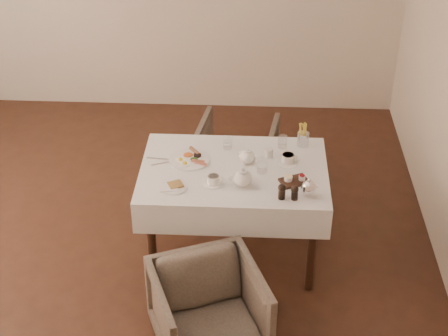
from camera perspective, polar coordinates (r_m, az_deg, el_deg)
table at (r=4.75m, az=0.81°, el=-1.24°), size 1.28×0.88×0.75m
armchair_near at (r=4.28m, az=-1.27°, el=-11.91°), size 0.83×0.84×0.60m
armchair_far at (r=5.68m, az=1.06°, el=1.06°), size 0.72×0.73×0.59m
breakfast_plate at (r=4.78m, az=-2.89°, el=0.79°), size 0.28×0.28×0.04m
side_plate at (r=4.50m, az=-4.28°, el=-1.57°), size 0.19×0.18×0.02m
teapot_centre at (r=4.71m, az=1.93°, el=1.03°), size 0.18×0.17×0.12m
teapot_front at (r=4.48m, az=1.57°, el=-0.76°), size 0.18×0.14×0.14m
creamer at (r=4.79m, az=3.73°, el=1.28°), size 0.07×0.07×0.07m
teacup_near at (r=4.52m, az=-0.89°, el=-1.03°), size 0.13×0.13×0.06m
teacup_far at (r=4.75m, az=5.34°, el=0.75°), size 0.14×0.14×0.07m
glass_left at (r=4.88m, az=0.31°, el=2.08°), size 0.08×0.08×0.09m
glass_mid at (r=4.63m, az=3.19°, el=0.20°), size 0.07×0.07×0.10m
glass_right at (r=4.91m, az=4.89°, el=2.19°), size 0.08×0.08×0.09m
condiment_board at (r=4.56m, az=5.84°, el=-1.02°), size 0.22×0.19×0.05m
pepper_mill_left at (r=4.38m, az=4.84°, el=-1.94°), size 0.06×0.06×0.11m
pepper_mill_right at (r=4.39m, az=5.90°, el=-2.05°), size 0.05×0.05×0.10m
silver_pot at (r=4.43m, az=7.05°, el=-1.57°), size 0.13×0.11×0.13m
fries_cup at (r=4.93m, az=6.61°, el=2.68°), size 0.09×0.09×0.18m
cutlery_fork at (r=4.80m, az=-5.31°, el=0.77°), size 0.20×0.04×0.00m
cutlery_knife at (r=4.76m, az=-4.96°, el=0.44°), size 0.18×0.09×0.00m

